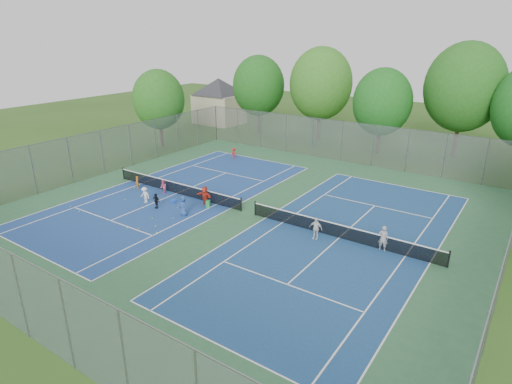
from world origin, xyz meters
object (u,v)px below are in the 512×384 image
ball_hopper (208,204)px  instructor (383,238)px  ball_crate (174,201)px  net_right (340,232)px  net_left (176,188)px

ball_hopper → instructor: (12.77, 0.75, 0.52)m
ball_crate → instructor: (15.51, 1.54, 0.67)m
net_right → instructor: size_ratio=8.09×
net_left → instructor: bearing=-0.2°
ball_crate → ball_hopper: size_ratio=0.55×
net_right → instructor: 2.77m
net_right → instructor: bearing=-1.1°
instructor → net_right: bearing=-5.4°
net_left → instructor: size_ratio=8.09×
net_left → ball_hopper: (3.97, -0.80, -0.18)m
net_left → ball_hopper: size_ratio=23.61×
net_right → ball_crate: net_right is taller
net_left → ball_crate: net_left is taller
net_left → net_right: bearing=0.0°
instructor → ball_hopper: bearing=-0.9°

